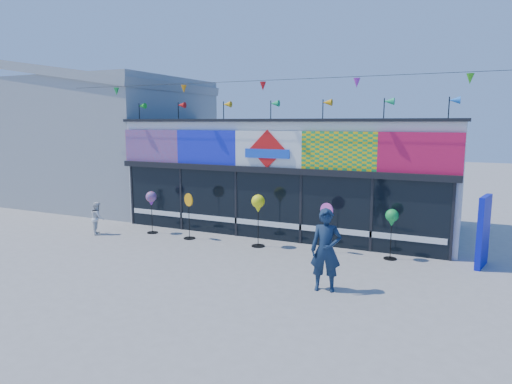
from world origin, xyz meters
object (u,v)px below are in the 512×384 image
Objects in this scene: spinner_0 at (151,200)px; spinner_3 at (326,226)px; blue_sign at (483,231)px; spinner_4 at (392,219)px; spinner_1 at (189,215)px; child at (98,218)px; adult_man at (326,250)px; spinner_2 at (258,205)px.

spinner_0 is 0.98× the size of spinner_3.
blue_sign is 4.35m from spinner_3.
spinner_3 is at bearing -176.23° from spinner_4.
spinner_1 reaches higher than child.
spinner_1 reaches higher than spinner_0.
adult_man is (7.32, -2.88, -0.23)m from spinner_0.
blue_sign is 1.31× the size of spinner_0.
spinner_1 is (-9.07, -0.83, -0.17)m from blue_sign.
blue_sign reaches higher than spinner_1.
spinner_3 is at bearing 94.80° from adult_man.
spinner_3 is at bearing 6.65° from spinner_2.
spinner_0 is 1.02× the size of spinner_4.
spinner_1 is at bearing -4.24° from spinner_0.
spinner_0 is 0.77× the size of adult_man.
blue_sign is at bearing 6.35° from spinner_2.
spinner_0 reaches higher than spinner_4.
adult_man is at bearing -26.03° from spinner_1.
spinner_0 is at bearing 179.69° from spinner_2.
spinner_2 is at bearing -173.35° from spinner_3.
spinner_0 is 2.03m from child.
spinner_1 is at bearing 142.79° from adult_man.
spinner_0 is 7.87m from adult_man.
adult_man is at bearing -74.01° from spinner_3.
spinner_2 is 2.27m from spinner_3.
spinner_2 is (-6.51, -0.72, 0.36)m from blue_sign.
child is at bearing -171.39° from spinner_2.
spinner_0 is at bearing -105.10° from child.
spinner_0 is 0.96× the size of spinner_1.
blue_sign reaches higher than spinner_2.
spinner_1 is at bearing -120.33° from child.
spinner_2 is at bearing 125.94° from adult_man.
spinner_4 is at bearing 3.77° from spinner_3.
spinner_3 reaches higher than child.
spinner_1 is 3.47m from child.
spinner_0 is (-10.75, -0.70, 0.22)m from blue_sign.
adult_man is at bearing -121.25° from blue_sign.
blue_sign is 1.26× the size of spinner_1.
spinner_3 is 0.78× the size of adult_man.
spinner_0 is 1.31× the size of child.
child is (-8.12, -1.15, -0.24)m from spinner_3.
spinner_1 is 0.93× the size of spinner_2.
blue_sign is 1.01× the size of adult_man.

